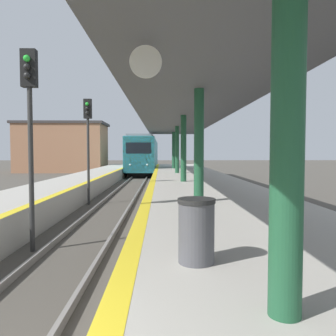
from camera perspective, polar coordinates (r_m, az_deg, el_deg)
train at (r=41.92m, az=-4.01°, el=2.30°), size 2.88×24.06×4.19m
signal_near at (r=8.70m, az=-22.94°, el=8.92°), size 0.36×0.31×4.91m
signal_mid at (r=15.74m, az=-13.77°, el=6.19°), size 0.36×0.31×4.91m
station_canopy at (r=16.97m, az=2.73°, el=9.24°), size 4.66×34.77×3.60m
trash_bin at (r=4.53m, az=4.96°, el=-10.77°), size 0.51×0.51×0.87m
station_building at (r=43.04m, az=-17.88°, el=3.46°), size 10.93×5.88×6.15m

